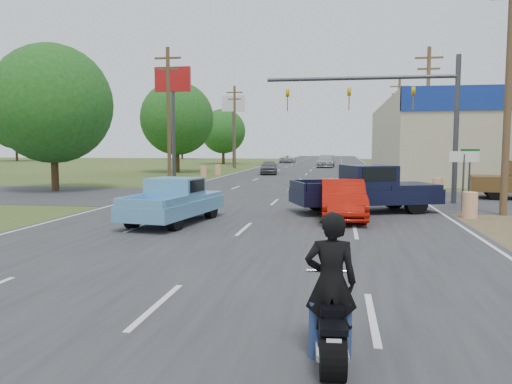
% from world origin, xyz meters
% --- Properties ---
extents(ground, '(200.00, 200.00, 0.00)m').
position_xyz_m(ground, '(0.00, 0.00, 0.00)').
color(ground, '#37491D').
rests_on(ground, ground).
extents(main_road, '(15.00, 180.00, 0.02)m').
position_xyz_m(main_road, '(0.00, 40.00, 0.01)').
color(main_road, '#2D2D30').
rests_on(main_road, ground).
extents(cross_road, '(120.00, 10.00, 0.02)m').
position_xyz_m(cross_road, '(0.00, 18.00, 0.01)').
color(cross_road, '#2D2D30').
rests_on(cross_road, ground).
extents(utility_pole_1, '(2.00, 0.28, 10.00)m').
position_xyz_m(utility_pole_1, '(9.50, 13.00, 5.32)').
color(utility_pole_1, '#4C3823').
rests_on(utility_pole_1, ground).
extents(utility_pole_2, '(2.00, 0.28, 10.00)m').
position_xyz_m(utility_pole_2, '(9.50, 31.00, 5.32)').
color(utility_pole_2, '#4C3823').
rests_on(utility_pole_2, ground).
extents(utility_pole_3, '(2.00, 0.28, 10.00)m').
position_xyz_m(utility_pole_3, '(9.50, 49.00, 5.32)').
color(utility_pole_3, '#4C3823').
rests_on(utility_pole_3, ground).
extents(utility_pole_5, '(2.00, 0.28, 10.00)m').
position_xyz_m(utility_pole_5, '(-9.50, 28.00, 5.32)').
color(utility_pole_5, '#4C3823').
rests_on(utility_pole_5, ground).
extents(utility_pole_6, '(2.00, 0.28, 10.00)m').
position_xyz_m(utility_pole_6, '(-9.50, 52.00, 5.32)').
color(utility_pole_6, '#4C3823').
rests_on(utility_pole_6, ground).
extents(tree_0, '(7.14, 7.14, 8.84)m').
position_xyz_m(tree_0, '(-14.00, 20.00, 5.26)').
color(tree_0, '#422D19').
rests_on(tree_0, ground).
extents(tree_1, '(7.56, 7.56, 9.36)m').
position_xyz_m(tree_1, '(-13.50, 42.00, 5.57)').
color(tree_1, '#422D19').
rests_on(tree_1, ground).
extents(tree_2, '(6.72, 6.72, 8.32)m').
position_xyz_m(tree_2, '(-14.20, 66.00, 4.95)').
color(tree_2, '#422D19').
rests_on(tree_2, ground).
extents(tree_4, '(9.24, 9.24, 11.44)m').
position_xyz_m(tree_4, '(-55.00, 75.00, 6.82)').
color(tree_4, '#422D19').
rests_on(tree_4, ground).
extents(tree_5, '(7.98, 7.98, 9.88)m').
position_xyz_m(tree_5, '(30.00, 95.00, 5.88)').
color(tree_5, '#422D19').
rests_on(tree_5, ground).
extents(tree_6, '(8.82, 8.82, 10.92)m').
position_xyz_m(tree_6, '(-30.00, 95.00, 6.51)').
color(tree_6, '#422D19').
rests_on(tree_6, ground).
extents(barrel_0, '(0.56, 0.56, 1.00)m').
position_xyz_m(barrel_0, '(8.00, 12.00, 0.50)').
color(barrel_0, orange).
rests_on(barrel_0, ground).
extents(barrel_1, '(0.56, 0.56, 1.00)m').
position_xyz_m(barrel_1, '(8.40, 20.50, 0.50)').
color(barrel_1, orange).
rests_on(barrel_1, ground).
extents(barrel_2, '(0.56, 0.56, 1.00)m').
position_xyz_m(barrel_2, '(-8.50, 34.00, 0.50)').
color(barrel_2, orange).
rests_on(barrel_2, ground).
extents(barrel_3, '(0.56, 0.56, 1.00)m').
position_xyz_m(barrel_3, '(-8.20, 38.00, 0.50)').
color(barrel_3, orange).
rests_on(barrel_3, ground).
extents(pole_sign_left_near, '(3.00, 0.35, 9.20)m').
position_xyz_m(pole_sign_left_near, '(-10.50, 32.00, 7.17)').
color(pole_sign_left_near, '#3F3F44').
rests_on(pole_sign_left_near, ground).
extents(pole_sign_left_far, '(3.00, 0.35, 9.20)m').
position_xyz_m(pole_sign_left_far, '(-10.50, 56.00, 7.17)').
color(pole_sign_left_far, '#3F3F44').
rests_on(pole_sign_left_far, ground).
extents(lane_sign, '(1.20, 0.08, 2.52)m').
position_xyz_m(lane_sign, '(8.20, 14.00, 1.90)').
color(lane_sign, '#3F3F44').
rests_on(lane_sign, ground).
extents(street_name_sign, '(0.80, 0.08, 2.61)m').
position_xyz_m(street_name_sign, '(8.80, 15.50, 1.61)').
color(street_name_sign, '#3F3F44').
rests_on(street_name_sign, ground).
extents(signal_mast, '(9.12, 0.40, 7.00)m').
position_xyz_m(signal_mast, '(5.82, 17.00, 4.80)').
color(signal_mast, '#3F3F44').
rests_on(signal_mast, ground).
extents(red_convertible, '(1.74, 4.54, 1.48)m').
position_xyz_m(red_convertible, '(3.22, 10.85, 0.74)').
color(red_convertible, '#B11408').
rests_on(red_convertible, ground).
extents(motorcycle, '(0.62, 2.01, 1.02)m').
position_xyz_m(motorcycle, '(2.96, -1.68, 0.45)').
color(motorcycle, black).
rests_on(motorcycle, ground).
extents(rider, '(0.69, 0.48, 1.83)m').
position_xyz_m(rider, '(2.96, -1.64, 0.91)').
color(rider, black).
rests_on(rider, ground).
extents(blue_pickup, '(2.58, 5.10, 1.62)m').
position_xyz_m(blue_pickup, '(-2.68, 9.05, 0.82)').
color(blue_pickup, black).
rests_on(blue_pickup, ground).
extents(navy_pickup, '(6.32, 4.21, 1.96)m').
position_xyz_m(navy_pickup, '(4.27, 13.03, 0.99)').
color(navy_pickup, black).
rests_on(navy_pickup, ground).
extents(distant_car_grey, '(2.02, 4.13, 1.36)m').
position_xyz_m(distant_car_grey, '(-3.58, 39.70, 0.68)').
color(distant_car_grey, '#58575C').
rests_on(distant_car_grey, ground).
extents(distant_car_silver, '(2.44, 5.46, 1.56)m').
position_xyz_m(distant_car_silver, '(1.44, 56.60, 0.78)').
color(distant_car_silver, '#AEAEB3').
rests_on(distant_car_silver, ground).
extents(distant_car_white, '(2.63, 4.64, 1.22)m').
position_xyz_m(distant_car_white, '(-5.08, 73.03, 0.61)').
color(distant_car_white, silver).
rests_on(distant_car_white, ground).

